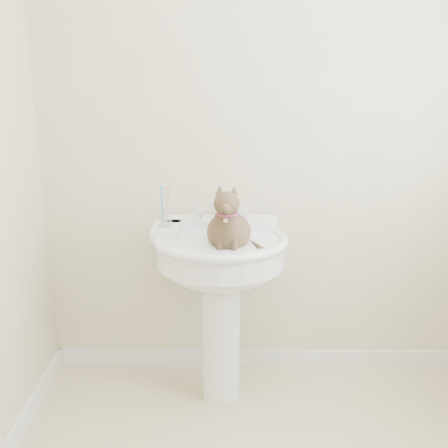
{
  "coord_description": "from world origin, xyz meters",
  "views": [
    {
      "loc": [
        -0.19,
        -1.56,
        1.59
      ],
      "look_at": [
        -0.21,
        0.77,
        0.89
      ],
      "focal_mm": 45.0,
      "sensor_mm": 36.0,
      "label": 1
    }
  ],
  "objects": [
    {
      "name": "wall_back",
      "position": [
        0.0,
        1.1,
        1.25
      ],
      "size": [
        2.2,
        0.0,
        2.5
      ],
      "primitive_type": null,
      "color": "beige",
      "rests_on": "ground"
    },
    {
      "name": "wall_front",
      "position": [
        0.0,
        -1.1,
        1.25
      ],
      "size": [
        2.2,
        0.0,
        2.5
      ],
      "primitive_type": null,
      "color": "beige",
      "rests_on": "ground"
    },
    {
      "name": "baseboard_back",
      "position": [
        0.0,
        1.09,
        0.04
      ],
      "size": [
        2.2,
        0.02,
        0.09
      ],
      "primitive_type": "cube",
      "color": "white",
      "rests_on": "floor"
    },
    {
      "name": "faucet",
      "position": [
        -0.23,
        0.96,
        0.89
      ],
      "size": [
        0.28,
        0.12,
        0.14
      ],
      "color": "silver",
      "rests_on": "pedestal_sink"
    },
    {
      "name": "cat",
      "position": [
        -0.19,
        0.73,
        0.88
      ],
      "size": [
        0.21,
        0.26,
        0.39
      ],
      "rotation": [
        0.0,
        0.0,
        -0.09
      ],
      "color": "brown",
      "rests_on": "pedestal_sink"
    },
    {
      "name": "soap_bar",
      "position": [
        -0.2,
        1.05,
        0.86
      ],
      "size": [
        0.1,
        0.07,
        0.03
      ],
      "primitive_type": "cube",
      "rotation": [
        0.0,
        0.0,
        0.16
      ],
      "color": "#DB5314",
      "rests_on": "pedestal_sink"
    },
    {
      "name": "pedestal_sink",
      "position": [
        -0.23,
        0.81,
        0.66
      ],
      "size": [
        0.61,
        0.6,
        0.84
      ],
      "color": "white",
      "rests_on": "floor"
    },
    {
      "name": "toothbrush_cup",
      "position": [
        -0.48,
        0.86,
        0.89
      ],
      "size": [
        0.07,
        0.07,
        0.18
      ],
      "rotation": [
        0.0,
        0.0,
        0.09
      ],
      "color": "silver",
      "rests_on": "pedestal_sink"
    }
  ]
}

